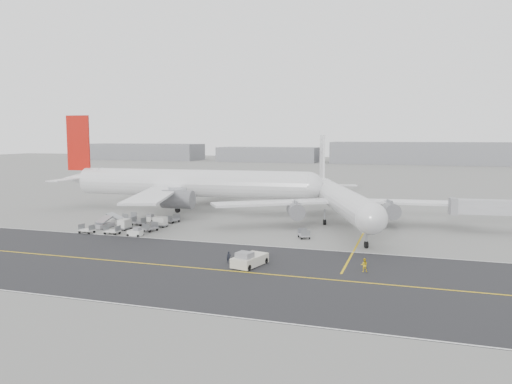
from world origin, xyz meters
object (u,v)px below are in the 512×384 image
(airliner_a, at_px, (185,183))
(ground_crew_a, at_px, (229,257))
(ground_crew_b, at_px, (364,265))
(jet_bridge, at_px, (496,209))
(airliner_b, at_px, (340,199))
(pushback_tug, at_px, (249,260))

(airliner_a, distance_m, ground_crew_a, 52.27)
(ground_crew_b, bearing_deg, ground_crew_a, -3.08)
(jet_bridge, xyz_separation_m, ground_crew_a, (-39.01, -36.22, -3.50))
(airliner_b, height_order, pushback_tug, airliner_b)
(airliner_a, relative_size, ground_crew_a, 39.38)
(airliner_a, height_order, airliner_b, airliner_a)
(airliner_b, distance_m, ground_crew_a, 37.11)
(airliner_b, height_order, jet_bridge, airliner_b)
(ground_crew_a, bearing_deg, airliner_a, 104.44)
(pushback_tug, bearing_deg, jet_bridge, 59.64)
(pushback_tug, bearing_deg, ground_crew_b, 20.80)
(pushback_tug, xyz_separation_m, jet_bridge, (35.81, 36.78, 3.46))
(jet_bridge, relative_size, ground_crew_b, 9.11)
(airliner_b, relative_size, jet_bridge, 3.01)
(jet_bridge, bearing_deg, pushback_tug, -139.98)
(airliner_b, bearing_deg, ground_crew_a, -126.15)
(pushback_tug, height_order, jet_bridge, jet_bridge)
(airliner_a, xyz_separation_m, jet_bridge, (66.81, -7.67, -2.25))
(airliner_a, xyz_separation_m, airliner_b, (38.23, -8.56, -1.39))
(pushback_tug, distance_m, ground_crew_b, 15.45)
(pushback_tug, relative_size, ground_crew_a, 4.56)
(airliner_a, height_order, jet_bridge, airliner_a)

